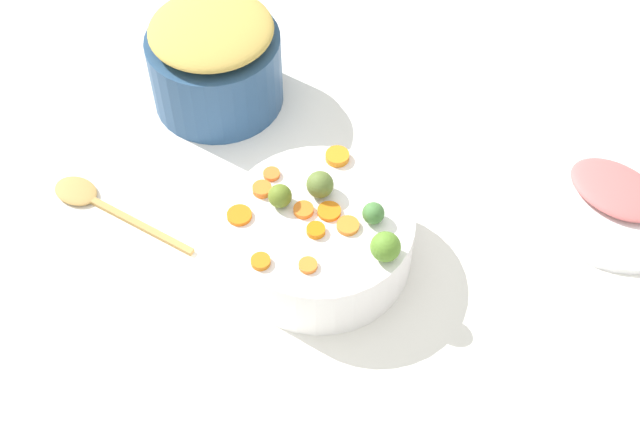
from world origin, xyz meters
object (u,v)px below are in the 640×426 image
metal_pot (216,69)px  wooden_spoon (92,200)px  serving_bowl_carrots (320,238)px  ham_plate (617,200)px

metal_pot → wooden_spoon: size_ratio=0.83×
serving_bowl_carrots → ham_plate: size_ratio=0.99×
metal_pot → wooden_spoon: (-0.29, 0.07, -0.06)m
serving_bowl_carrots → metal_pot: (0.23, 0.31, 0.02)m
serving_bowl_carrots → ham_plate: 0.49m
ham_plate → metal_pot: bearing=95.2°
serving_bowl_carrots → ham_plate: bearing=-52.4°
serving_bowl_carrots → ham_plate: (0.30, -0.39, -0.04)m
wooden_spoon → ham_plate: (0.36, -0.76, 0.00)m
wooden_spoon → ham_plate: 0.84m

